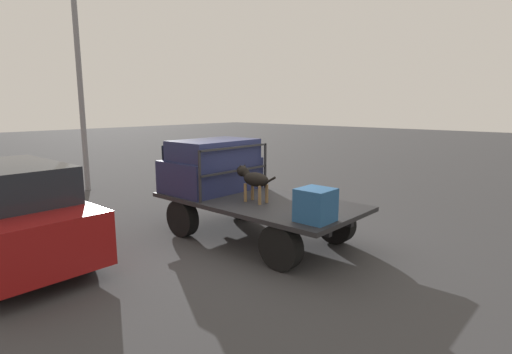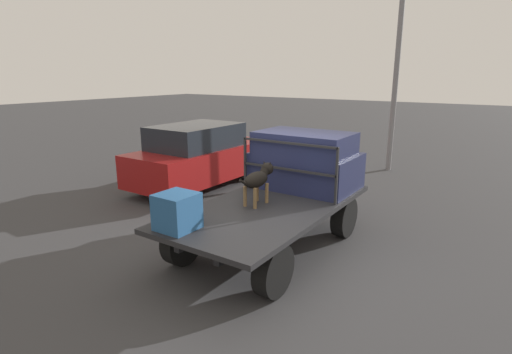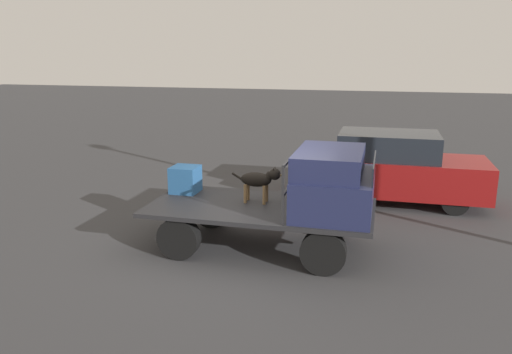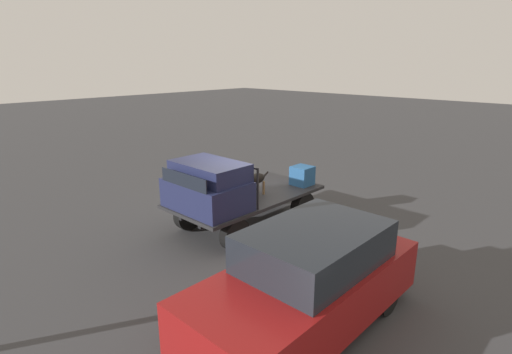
{
  "view_description": "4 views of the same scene",
  "coord_description": "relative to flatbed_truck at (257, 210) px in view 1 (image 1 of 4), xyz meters",
  "views": [
    {
      "loc": [
        -5.05,
        5.71,
        2.63
      ],
      "look_at": [
        -0.14,
        0.19,
        1.3
      ],
      "focal_mm": 28.0,
      "sensor_mm": 36.0,
      "label": 1
    },
    {
      "loc": [
        -5.52,
        -3.44,
        2.99
      ],
      "look_at": [
        -0.14,
        0.19,
        1.3
      ],
      "focal_mm": 28.0,
      "sensor_mm": 36.0,
      "label": 2
    },
    {
      "loc": [
        2.1,
        -8.5,
        3.56
      ],
      "look_at": [
        -0.14,
        0.19,
        1.3
      ],
      "focal_mm": 35.0,
      "sensor_mm": 36.0,
      "label": 3
    },
    {
      "loc": [
        7.0,
        6.92,
        4.15
      ],
      "look_at": [
        -0.14,
        0.19,
        1.3
      ],
      "focal_mm": 28.0,
      "sensor_mm": 36.0,
      "label": 4
    }
  ],
  "objects": [
    {
      "name": "cargo_crate",
      "position": [
        -1.68,
        0.51,
        0.48
      ],
      "size": [
        0.53,
        0.53,
        0.53
      ],
      "color": "#235184",
      "rests_on": "flatbed_truck"
    },
    {
      "name": "parked_sedan",
      "position": [
        2.4,
        3.71,
        0.24
      ],
      "size": [
        4.21,
        1.77,
        1.69
      ],
      "rotation": [
        0.0,
        0.0,
        -0.1
      ],
      "color": "black",
      "rests_on": "ground"
    },
    {
      "name": "ground_plane",
      "position": [
        0.0,
        0.0,
        -0.6
      ],
      "size": [
        80.0,
        80.0,
        0.0
      ],
      "primitive_type": "plane",
      "color": "#38383A"
    },
    {
      "name": "truck_cab",
      "position": [
        1.3,
        0.0,
        0.73
      ],
      "size": [
        1.33,
        1.92,
        1.1
      ],
      "color": "#1E2347",
      "rests_on": "flatbed_truck"
    },
    {
      "name": "flatbed_truck",
      "position": [
        0.0,
        0.0,
        0.0
      ],
      "size": [
        4.1,
        2.04,
        0.82
      ],
      "color": "black",
      "rests_on": "ground"
    },
    {
      "name": "light_pole_near",
      "position": [
        7.18,
        0.01,
        4.15
      ],
      "size": [
        0.52,
        0.52,
        6.81
      ],
      "color": "gray",
      "rests_on": "ground"
    },
    {
      "name": "truck_headboard",
      "position": [
        0.6,
        0.0,
        0.87
      ],
      "size": [
        0.04,
        1.92,
        1.0
      ],
      "color": "#232326",
      "rests_on": "flatbed_truck"
    },
    {
      "name": "dog",
      "position": [
        -0.06,
        0.19,
        0.66
      ],
      "size": [
        0.98,
        0.27,
        0.7
      ],
      "rotation": [
        0.0,
        0.0,
        0.05
      ],
      "color": "brown",
      "rests_on": "flatbed_truck"
    }
  ]
}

